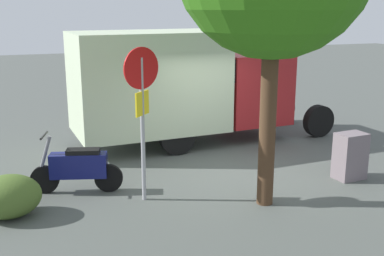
{
  "coord_description": "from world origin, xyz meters",
  "views": [
    {
      "loc": [
        4.43,
        9.19,
        3.59
      ],
      "look_at": [
        1.02,
        0.08,
        1.12
      ],
      "focal_mm": 44.87,
      "sensor_mm": 36.0,
      "label": 1
    }
  ],
  "objects_px": {
    "motorcycle": "(78,167)",
    "utility_cabinet": "(350,156)",
    "box_truck_near": "(182,83)",
    "stop_sign": "(142,101)"
  },
  "relations": [
    {
      "from": "stop_sign",
      "to": "utility_cabinet",
      "type": "distance_m",
      "value": 4.67
    },
    {
      "from": "box_truck_near",
      "to": "utility_cabinet",
      "type": "distance_m",
      "value": 4.74
    },
    {
      "from": "box_truck_near",
      "to": "motorcycle",
      "type": "xyz_separation_m",
      "value": [
        3.12,
        2.69,
        -1.11
      ]
    },
    {
      "from": "box_truck_near",
      "to": "motorcycle",
      "type": "distance_m",
      "value": 4.27
    },
    {
      "from": "box_truck_near",
      "to": "stop_sign",
      "type": "distance_m",
      "value": 4.07
    },
    {
      "from": "utility_cabinet",
      "to": "box_truck_near",
      "type": "bearing_deg",
      "value": -58.35
    },
    {
      "from": "box_truck_near",
      "to": "utility_cabinet",
      "type": "height_order",
      "value": "box_truck_near"
    },
    {
      "from": "motorcycle",
      "to": "utility_cabinet",
      "type": "relative_size",
      "value": 1.76
    },
    {
      "from": "motorcycle",
      "to": "utility_cabinet",
      "type": "height_order",
      "value": "motorcycle"
    },
    {
      "from": "motorcycle",
      "to": "box_truck_near",
      "type": "bearing_deg",
      "value": -122.67
    }
  ]
}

